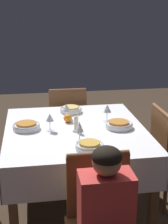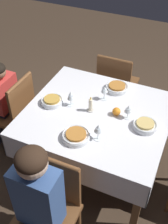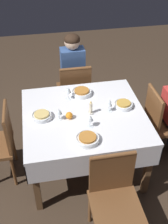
% 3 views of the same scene
% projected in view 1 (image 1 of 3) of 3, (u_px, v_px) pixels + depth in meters
% --- Properties ---
extents(ground_plane, '(8.00, 8.00, 0.00)m').
position_uv_depth(ground_plane, '(76.00, 207.00, 3.04)').
color(ground_plane, '#3D2D21').
extents(dining_table, '(1.24, 1.14, 0.75)m').
position_uv_depth(dining_table, '(75.00, 138.00, 2.83)').
color(dining_table, silver).
rests_on(dining_table, ground_plane).
extents(chair_east, '(0.43, 0.42, 0.89)m').
position_uv_depth(chair_east, '(102.00, 221.00, 2.04)').
color(chair_east, brown).
rests_on(chair_east, ground_plane).
extents(chair_west, '(0.43, 0.42, 0.89)m').
position_uv_depth(chair_west, '(67.00, 121.00, 3.73)').
color(chair_west, brown).
rests_on(chair_west, ground_plane).
extents(bowl_north, '(0.23, 0.23, 0.06)m').
position_uv_depth(bowl_north, '(119.00, 125.00, 2.81)').
color(bowl_north, silver).
rests_on(bowl_north, dining_table).
extents(wine_glass_north, '(0.07, 0.07, 0.15)m').
position_uv_depth(wine_glass_north, '(107.00, 109.00, 2.93)').
color(wine_glass_north, white).
rests_on(wine_glass_north, dining_table).
extents(bowl_east, '(0.20, 0.20, 0.06)m').
position_uv_depth(bowl_east, '(90.00, 146.00, 2.40)').
color(bowl_east, silver).
rests_on(bowl_east, dining_table).
extents(wine_glass_east, '(0.07, 0.07, 0.15)m').
position_uv_depth(wine_glass_east, '(79.00, 128.00, 2.53)').
color(wine_glass_east, white).
rests_on(wine_glass_east, dining_table).
extents(bowl_south, '(0.22, 0.22, 0.06)m').
position_uv_depth(bowl_south, '(26.00, 126.00, 2.78)').
color(bowl_south, silver).
rests_on(bowl_south, dining_table).
extents(wine_glass_south, '(0.06, 0.06, 0.14)m').
position_uv_depth(wine_glass_south, '(50.00, 118.00, 2.73)').
color(wine_glass_south, white).
rests_on(wine_glass_south, dining_table).
extents(bowl_west, '(0.20, 0.20, 0.06)m').
position_uv_depth(bowl_west, '(71.00, 109.00, 3.20)').
color(bowl_west, silver).
rests_on(bowl_west, dining_table).
extents(wine_glass_west, '(0.07, 0.07, 0.13)m').
position_uv_depth(wine_glass_west, '(66.00, 108.00, 3.01)').
color(wine_glass_west, white).
rests_on(wine_glass_west, dining_table).
extents(candle_centerpiece, '(0.06, 0.06, 0.15)m').
position_uv_depth(candle_centerpiece, '(76.00, 125.00, 2.73)').
color(candle_centerpiece, beige).
rests_on(candle_centerpiece, dining_table).
extents(orange_fruit, '(0.07, 0.07, 0.07)m').
position_uv_depth(orange_fruit, '(68.00, 118.00, 2.94)').
color(orange_fruit, orange).
rests_on(orange_fruit, dining_table).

